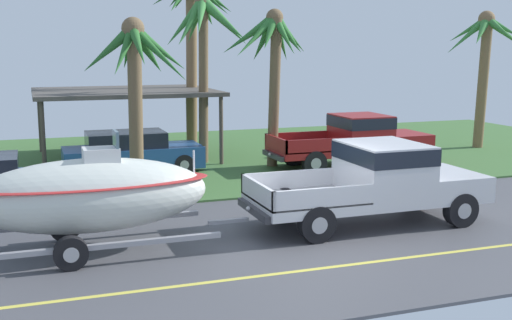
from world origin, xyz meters
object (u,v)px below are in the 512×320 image
at_px(palm_tree_near_right, 136,65).
at_px(palm_tree_mid, 485,46).
at_px(parked_pickup_background, 359,138).
at_px(parked_sedan_far, 131,153).
at_px(carport_awning, 124,93).
at_px(palm_tree_far_left, 272,48).
at_px(palm_tree_far_right, 204,34).
at_px(boat_on_trailer, 90,195).
at_px(palm_tree_near_left, 192,19).
at_px(pickup_truck_towing, 382,179).

relative_size(palm_tree_near_right, palm_tree_mid, 0.89).
bearing_deg(parked_pickup_background, parked_sedan_far, 168.93).
height_order(carport_awning, palm_tree_mid, palm_tree_mid).
relative_size(palm_tree_far_left, palm_tree_far_right, 0.91).
distance_m(parked_sedan_far, palm_tree_far_right, 4.77).
bearing_deg(palm_tree_far_left, parked_pickup_background, -15.15).
relative_size(boat_on_trailer, palm_tree_near_left, 0.86).
distance_m(pickup_truck_towing, palm_tree_far_right, 9.62).
bearing_deg(carport_awning, parked_sedan_far, -94.78).
bearing_deg(parked_pickup_background, palm_tree_near_right, -168.16).
distance_m(parked_pickup_background, parked_sedan_far, 7.75).
relative_size(palm_tree_near_left, palm_tree_near_right, 1.41).
relative_size(parked_sedan_far, palm_tree_near_right, 0.91).
bearing_deg(parked_pickup_background, palm_tree_far_right, 156.22).
height_order(palm_tree_mid, palm_tree_far_left, palm_tree_mid).
bearing_deg(carport_awning, palm_tree_far_left, -38.32).
bearing_deg(pickup_truck_towing, boat_on_trailer, 180.00).
xyz_separation_m(boat_on_trailer, palm_tree_near_left, (5.04, 11.59, 3.97)).
bearing_deg(palm_tree_mid, palm_tree_near_right, -165.82).
xyz_separation_m(parked_pickup_background, carport_awning, (-7.37, 4.30, 1.43)).
bearing_deg(parked_pickup_background, pickup_truck_towing, -114.45).
xyz_separation_m(palm_tree_near_right, palm_tree_far_left, (4.92, 2.44, 0.46)).
distance_m(boat_on_trailer, parked_sedan_far, 8.38).
relative_size(pickup_truck_towing, carport_awning, 0.90).
bearing_deg(carport_awning, parked_pickup_background, -30.26).
height_order(boat_on_trailer, palm_tree_mid, palm_tree_mid).
distance_m(pickup_truck_towing, carport_awning, 11.84).
bearing_deg(palm_tree_far_right, palm_tree_near_right, -127.95).
distance_m(boat_on_trailer, parked_pickup_background, 11.70).
bearing_deg(palm_tree_far_left, palm_tree_mid, 7.29).
distance_m(parked_sedan_far, palm_tree_mid, 14.69).
bearing_deg(boat_on_trailer, parked_pickup_background, 34.46).
distance_m(boat_on_trailer, palm_tree_far_left, 10.40).
distance_m(boat_on_trailer, palm_tree_near_right, 5.81).
xyz_separation_m(carport_awning, palm_tree_far_left, (4.43, -3.50, 1.61)).
bearing_deg(parked_sedan_far, pickup_truck_towing, -60.47).
xyz_separation_m(boat_on_trailer, palm_tree_near_right, (1.79, 4.97, 2.41)).
bearing_deg(carport_awning, palm_tree_mid, -9.21).
distance_m(carport_awning, palm_tree_near_left, 3.93).
bearing_deg(palm_tree_far_right, pickup_truck_towing, -77.91).
distance_m(pickup_truck_towing, parked_sedan_far, 9.32).
xyz_separation_m(pickup_truck_towing, carport_awning, (-4.36, 10.92, 1.39)).
relative_size(pickup_truck_towing, palm_tree_far_left, 1.08).
bearing_deg(palm_tree_mid, pickup_truck_towing, -138.22).
bearing_deg(palm_tree_near_left, carport_awning, -166.41).
bearing_deg(palm_tree_far_right, parked_pickup_background, -23.78).
height_order(boat_on_trailer, palm_tree_near_left, palm_tree_near_left).
bearing_deg(palm_tree_near_right, carport_awning, 85.30).
xyz_separation_m(pickup_truck_towing, palm_tree_near_left, (-1.59, 11.59, 4.11)).
distance_m(pickup_truck_towing, palm_tree_mid, 13.34).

